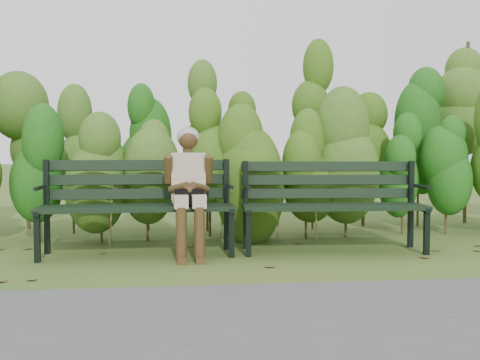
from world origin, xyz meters
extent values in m
plane|color=#3C5D1F|center=(0.00, 0.00, 0.00)|extent=(80.00, 80.00, 0.00)
cube|color=#474749|center=(0.00, -2.20, 0.01)|extent=(60.00, 2.50, 0.01)
cylinder|color=#47381E|center=(-2.14, 1.30, 0.40)|extent=(0.03, 0.03, 0.80)
ellipsoid|color=#3E641E|center=(-2.14, 1.30, 1.04)|extent=(0.64, 0.64, 1.44)
cylinder|color=#47381E|center=(-1.53, 1.30, 0.40)|extent=(0.03, 0.03, 0.80)
ellipsoid|color=#3E641E|center=(-1.53, 1.30, 1.04)|extent=(0.64, 0.64, 1.44)
cylinder|color=#47381E|center=(-0.92, 1.30, 0.40)|extent=(0.03, 0.03, 0.80)
ellipsoid|color=#3E641E|center=(-0.92, 1.30, 1.04)|extent=(0.64, 0.64, 1.44)
cylinder|color=#47381E|center=(-0.31, 1.30, 0.40)|extent=(0.03, 0.03, 0.80)
ellipsoid|color=#3E641E|center=(-0.31, 1.30, 1.04)|extent=(0.64, 0.64, 1.44)
cylinder|color=#47381E|center=(0.31, 1.30, 0.40)|extent=(0.03, 0.03, 0.80)
ellipsoid|color=#3E641E|center=(0.31, 1.30, 1.04)|extent=(0.64, 0.64, 1.44)
cylinder|color=#47381E|center=(0.92, 1.30, 0.40)|extent=(0.03, 0.03, 0.80)
ellipsoid|color=#3E641E|center=(0.92, 1.30, 1.04)|extent=(0.64, 0.64, 1.44)
cylinder|color=#47381E|center=(1.53, 1.30, 0.40)|extent=(0.03, 0.03, 0.80)
ellipsoid|color=#3E641E|center=(1.53, 1.30, 1.04)|extent=(0.64, 0.64, 1.44)
cylinder|color=#47381E|center=(2.14, 1.30, 0.40)|extent=(0.03, 0.03, 0.80)
ellipsoid|color=#3E641E|center=(2.14, 1.30, 1.04)|extent=(0.64, 0.64, 1.44)
cylinder|color=#47381E|center=(2.75, 1.30, 0.40)|extent=(0.03, 0.03, 0.80)
ellipsoid|color=#3E641E|center=(2.75, 1.30, 1.04)|extent=(0.64, 0.64, 1.44)
cylinder|color=#47381E|center=(-2.69, 2.30, 0.55)|extent=(0.04, 0.04, 1.10)
ellipsoid|color=#1B571E|center=(-2.69, 2.30, 1.43)|extent=(0.70, 0.70, 1.98)
cylinder|color=#47381E|center=(-1.92, 2.30, 0.55)|extent=(0.04, 0.04, 1.10)
ellipsoid|color=#1B571E|center=(-1.92, 2.30, 1.43)|extent=(0.70, 0.70, 1.98)
cylinder|color=#47381E|center=(-1.15, 2.30, 0.55)|extent=(0.04, 0.04, 1.10)
ellipsoid|color=#1B571E|center=(-1.15, 2.30, 1.43)|extent=(0.70, 0.70, 1.98)
cylinder|color=#47381E|center=(-0.38, 2.30, 0.55)|extent=(0.04, 0.04, 1.10)
ellipsoid|color=#1B571E|center=(-0.38, 2.30, 1.43)|extent=(0.70, 0.70, 1.98)
cylinder|color=#47381E|center=(0.38, 2.30, 0.55)|extent=(0.04, 0.04, 1.10)
ellipsoid|color=#1B571E|center=(0.38, 2.30, 1.43)|extent=(0.70, 0.70, 1.98)
cylinder|color=#47381E|center=(1.15, 2.30, 0.55)|extent=(0.04, 0.04, 1.10)
ellipsoid|color=#1B571E|center=(1.15, 2.30, 1.43)|extent=(0.70, 0.70, 1.98)
cylinder|color=#47381E|center=(1.92, 2.30, 0.55)|extent=(0.04, 0.04, 1.10)
ellipsoid|color=#1B571E|center=(1.92, 2.30, 1.43)|extent=(0.70, 0.70, 1.98)
cylinder|color=#47381E|center=(2.69, 2.30, 0.55)|extent=(0.04, 0.04, 1.10)
ellipsoid|color=#1B571E|center=(2.69, 2.30, 1.43)|extent=(0.70, 0.70, 1.98)
cylinder|color=#47381E|center=(3.46, 2.30, 0.55)|extent=(0.04, 0.04, 1.10)
ellipsoid|color=#1B571E|center=(3.46, 2.30, 1.43)|extent=(0.70, 0.70, 1.98)
cube|color=brown|center=(-0.48, -0.81, 0.00)|extent=(0.11, 0.10, 0.01)
cube|color=brown|center=(-2.21, 0.46, 0.00)|extent=(0.09, 0.11, 0.01)
cube|color=brown|center=(2.02, 0.12, 0.00)|extent=(0.09, 0.07, 0.01)
cube|color=brown|center=(0.84, 0.52, 0.00)|extent=(0.11, 0.11, 0.01)
cube|color=brown|center=(0.03, -0.34, 0.00)|extent=(0.11, 0.11, 0.01)
cube|color=brown|center=(-1.61, 0.19, 0.00)|extent=(0.11, 0.11, 0.01)
cube|color=brown|center=(-0.63, -0.73, 0.00)|extent=(0.10, 0.11, 0.01)
cube|color=brown|center=(-0.57, -0.71, 0.00)|extent=(0.10, 0.08, 0.01)
cube|color=brown|center=(-0.08, -0.79, 0.00)|extent=(0.10, 0.08, 0.01)
cube|color=brown|center=(2.01, 0.19, 0.00)|extent=(0.08, 0.10, 0.01)
cube|color=brown|center=(-0.73, -0.65, 0.00)|extent=(0.11, 0.11, 0.01)
cube|color=brown|center=(-0.81, 0.39, 0.00)|extent=(0.11, 0.11, 0.01)
cube|color=brown|center=(0.21, 0.18, 0.00)|extent=(0.08, 0.10, 0.01)
cube|color=brown|center=(1.15, -0.29, 0.00)|extent=(0.10, 0.11, 0.01)
cube|color=brown|center=(-0.37, 0.16, 0.00)|extent=(0.11, 0.11, 0.01)
cube|color=brown|center=(-1.89, 0.94, 0.00)|extent=(0.11, 0.09, 0.01)
cube|color=black|center=(-1.00, 0.23, 0.48)|extent=(1.91, 0.17, 0.04)
cube|color=black|center=(-1.01, 0.36, 0.48)|extent=(1.91, 0.17, 0.04)
cube|color=black|center=(-1.01, 0.49, 0.48)|extent=(1.91, 0.17, 0.04)
cube|color=black|center=(-1.01, 0.62, 0.48)|extent=(1.91, 0.17, 0.04)
cube|color=black|center=(-1.02, 0.72, 0.59)|extent=(1.90, 0.11, 0.11)
cube|color=black|center=(-1.02, 0.74, 0.74)|extent=(1.90, 0.11, 0.11)
cube|color=black|center=(-1.02, 0.75, 0.89)|extent=(1.90, 0.11, 0.11)
cube|color=black|center=(-1.91, 0.19, 0.24)|extent=(0.05, 0.05, 0.48)
cube|color=black|center=(-1.93, 0.65, 0.48)|extent=(0.05, 0.05, 0.95)
cube|color=black|center=(-1.92, 0.40, 0.45)|extent=(0.07, 0.53, 0.04)
cylinder|color=black|center=(-1.92, 0.35, 0.69)|extent=(0.05, 0.40, 0.04)
cube|color=black|center=(-0.09, 0.24, 0.24)|extent=(0.05, 0.05, 0.48)
cube|color=black|center=(-0.11, 0.69, 0.48)|extent=(0.05, 0.05, 0.95)
cube|color=black|center=(-0.10, 0.45, 0.45)|extent=(0.07, 0.53, 0.04)
cylinder|color=black|center=(-0.10, 0.40, 0.69)|extent=(0.05, 0.40, 0.04)
cube|color=black|center=(0.96, 0.23, 0.47)|extent=(1.87, 0.21, 0.04)
cube|color=black|center=(0.97, 0.36, 0.47)|extent=(1.87, 0.21, 0.04)
cube|color=black|center=(0.98, 0.48, 0.47)|extent=(1.87, 0.21, 0.04)
cube|color=black|center=(0.99, 0.61, 0.47)|extent=(1.87, 0.21, 0.04)
cube|color=black|center=(0.99, 0.71, 0.58)|extent=(1.87, 0.16, 0.11)
cube|color=black|center=(0.99, 0.73, 0.73)|extent=(1.87, 0.16, 0.11)
cube|color=black|center=(0.99, 0.74, 0.87)|extent=(1.87, 0.16, 0.11)
cube|color=black|center=(0.07, 0.26, 0.23)|extent=(0.05, 0.05, 0.47)
cube|color=black|center=(0.10, 0.71, 0.47)|extent=(0.05, 0.05, 0.93)
cube|color=black|center=(0.09, 0.47, 0.45)|extent=(0.08, 0.52, 0.04)
cylinder|color=black|center=(0.08, 0.42, 0.67)|extent=(0.06, 0.39, 0.04)
cube|color=black|center=(1.85, 0.17, 0.23)|extent=(0.05, 0.05, 0.47)
cube|color=black|center=(1.88, 0.61, 0.47)|extent=(0.05, 0.05, 0.93)
cube|color=black|center=(1.86, 0.37, 0.45)|extent=(0.08, 0.52, 0.04)
cylinder|color=black|center=(1.86, 0.32, 0.67)|extent=(0.06, 0.39, 0.04)
cube|color=tan|center=(-0.59, 0.24, 0.56)|extent=(0.14, 0.40, 0.12)
cube|color=tan|center=(-0.42, 0.25, 0.56)|extent=(0.14, 0.40, 0.12)
cylinder|color=#443017|center=(-0.58, 0.08, 0.26)|extent=(0.11, 0.11, 0.51)
cylinder|color=#443017|center=(-0.41, 0.09, 0.26)|extent=(0.11, 0.11, 0.51)
cube|color=#443017|center=(-0.58, 0.01, 0.03)|extent=(0.09, 0.19, 0.06)
cube|color=#443017|center=(-0.41, 0.01, 0.03)|extent=(0.09, 0.19, 0.06)
cube|color=tan|center=(-0.51, 0.50, 0.78)|extent=(0.34, 0.25, 0.49)
cylinder|color=#443017|center=(-0.51, 0.48, 1.03)|extent=(0.08, 0.08, 0.09)
sphere|color=#443017|center=(-0.51, 0.47, 1.15)|extent=(0.20, 0.20, 0.20)
ellipsoid|color=gray|center=(-0.51, 0.49, 1.18)|extent=(0.23, 0.22, 0.20)
cylinder|color=#443017|center=(-0.70, 0.42, 0.86)|extent=(0.09, 0.20, 0.29)
cylinder|color=#443017|center=(-0.31, 0.43, 0.86)|extent=(0.09, 0.20, 0.29)
cylinder|color=#443017|center=(-0.60, 0.30, 0.68)|extent=(0.22, 0.24, 0.12)
cylinder|color=#443017|center=(-0.40, 0.30, 0.68)|extent=(0.21, 0.25, 0.12)
sphere|color=#443017|center=(-0.50, 0.24, 0.66)|extent=(0.10, 0.10, 0.10)
cube|color=black|center=(-0.50, 0.25, 0.60)|extent=(0.28, 0.12, 0.15)
camera|label=1|loc=(-0.61, -5.15, 1.04)|focal=42.00mm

